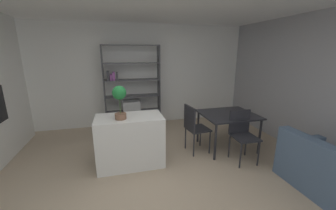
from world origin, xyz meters
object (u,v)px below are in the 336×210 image
object	(u,v)px
open_bookshelf	(130,94)
dining_chair_island_side	(194,125)
kitchen_island	(130,141)
dining_chair_near	(242,131)
dining_table	(228,117)
potted_plant_on_island	(120,98)

from	to	relation	value
open_bookshelf	dining_chair_island_side	bearing A→B (deg)	-57.22
kitchen_island	dining_chair_island_side	world-z (taller)	dining_chair_island_side
dining_chair_near	dining_chair_island_side	bearing A→B (deg)	149.23
dining_chair_near	dining_chair_island_side	distance (m)	0.89
kitchen_island	dining_chair_island_side	xyz separation A→B (m)	(1.23, 0.14, 0.13)
open_bookshelf	dining_chair_island_side	distance (m)	2.03
dining_table	dining_chair_near	xyz separation A→B (m)	(0.00, -0.49, -0.11)
potted_plant_on_island	dining_chair_near	bearing A→B (deg)	-6.74
potted_plant_on_island	dining_chair_island_side	xyz separation A→B (m)	(1.37, 0.23, -0.66)
potted_plant_on_island	dining_chair_island_side	world-z (taller)	potted_plant_on_island
open_bookshelf	kitchen_island	bearing A→B (deg)	-94.63
dining_chair_island_side	dining_table	bearing A→B (deg)	-95.67
kitchen_island	potted_plant_on_island	bearing A→B (deg)	-146.48
open_bookshelf	dining_table	xyz separation A→B (m)	(1.83, -1.67, -0.25)
dining_chair_island_side	kitchen_island	bearing A→B (deg)	89.82
kitchen_island	dining_chair_near	xyz separation A→B (m)	(1.98, -0.34, 0.11)
kitchen_island	dining_table	size ratio (longest dim) A/B	1.06
open_bookshelf	dining_chair_near	world-z (taller)	open_bookshelf
open_bookshelf	dining_chair_island_side	xyz separation A→B (m)	(1.08, -1.68, -0.34)
dining_table	dining_chair_near	world-z (taller)	dining_chair_near
kitchen_island	open_bookshelf	xyz separation A→B (m)	(0.15, 1.82, 0.47)
kitchen_island	dining_chair_near	bearing A→B (deg)	-9.78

